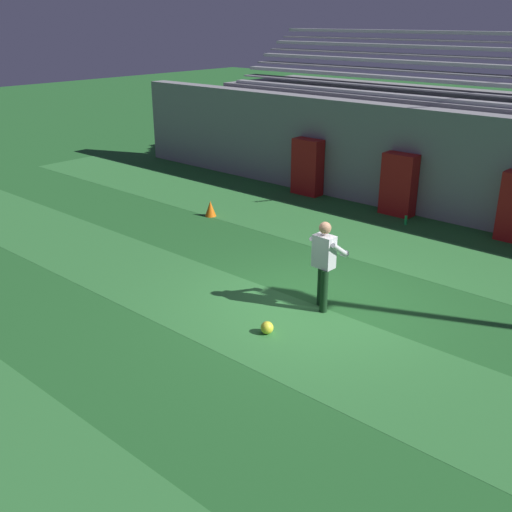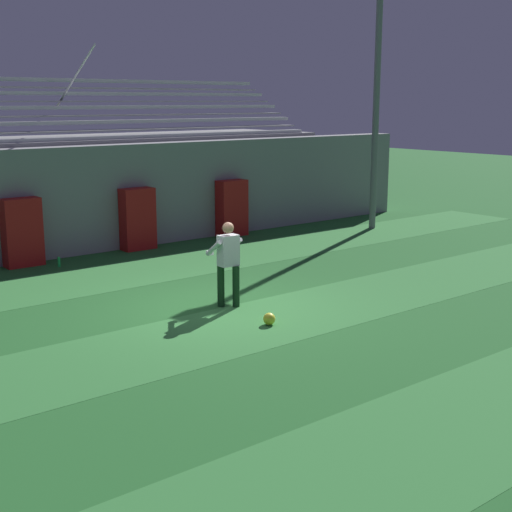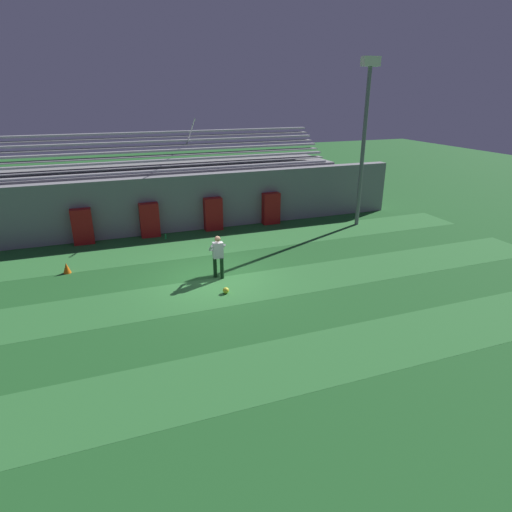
% 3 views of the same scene
% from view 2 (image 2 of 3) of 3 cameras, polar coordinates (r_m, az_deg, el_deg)
% --- Properties ---
extents(ground_plane, '(80.00, 80.00, 0.00)m').
position_cam_2_polar(ground_plane, '(13.86, -2.82, -4.19)').
color(ground_plane, '#236028').
extents(turf_stripe_near, '(28.00, 2.41, 0.01)m').
position_cam_2_polar(turf_stripe_near, '(9.95, 18.46, -11.61)').
color(turf_stripe_near, '#337A38').
rests_on(turf_stripe_near, ground).
extents(turf_stripe_mid, '(28.00, 2.41, 0.01)m').
position_cam_2_polar(turf_stripe_mid, '(12.96, 0.28, -5.34)').
color(turf_stripe_mid, '#337A38').
rests_on(turf_stripe_mid, ground).
extents(turf_stripe_far, '(28.00, 2.41, 0.01)m').
position_cam_2_polar(turf_stripe_far, '(16.84, -10.13, -1.39)').
color(turf_stripe_far, '#337A38').
rests_on(turf_stripe_far, ground).
extents(back_wall, '(24.00, 0.60, 2.80)m').
position_cam_2_polar(back_wall, '(19.11, -14.47, 4.30)').
color(back_wall, gray).
rests_on(back_wall, ground).
extents(padding_pillar_gate_left, '(0.91, 0.44, 1.66)m').
position_cam_2_polar(padding_pillar_gate_left, '(18.10, -18.20, 1.81)').
color(padding_pillar_gate_left, maroon).
rests_on(padding_pillar_gate_left, ground).
extents(padding_pillar_gate_right, '(0.91, 0.44, 1.66)m').
position_cam_2_polar(padding_pillar_gate_right, '(19.42, -9.44, 2.94)').
color(padding_pillar_gate_right, maroon).
rests_on(padding_pillar_gate_right, ground).
extents(padding_pillar_far_right, '(0.91, 0.44, 1.66)m').
position_cam_2_polar(padding_pillar_far_right, '(21.13, -1.94, 3.85)').
color(padding_pillar_far_right, maroon).
rests_on(padding_pillar_far_right, ground).
extents(bleacher_stand, '(18.00, 4.05, 5.43)m').
position_cam_2_polar(bleacher_stand, '(21.24, -17.14, 5.19)').
color(bleacher_stand, gray).
rests_on(bleacher_stand, ground).
extents(floodlight_pole, '(0.90, 0.36, 8.18)m').
position_cam_2_polar(floodlight_pole, '(22.54, 9.72, 15.25)').
color(floodlight_pole, slate).
rests_on(floodlight_pole, ground).
extents(goalkeeper, '(0.59, 0.58, 1.67)m').
position_cam_2_polar(goalkeeper, '(13.75, -2.28, -0.21)').
color(goalkeeper, '#143319').
rests_on(goalkeeper, ground).
extents(soccer_ball, '(0.22, 0.22, 0.22)m').
position_cam_2_polar(soccer_ball, '(12.81, 1.07, -5.05)').
color(soccer_ball, yellow).
rests_on(soccer_ball, ground).
extents(water_bottle, '(0.07, 0.07, 0.24)m').
position_cam_2_polar(water_bottle, '(17.89, -15.49, -0.46)').
color(water_bottle, green).
rests_on(water_bottle, ground).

